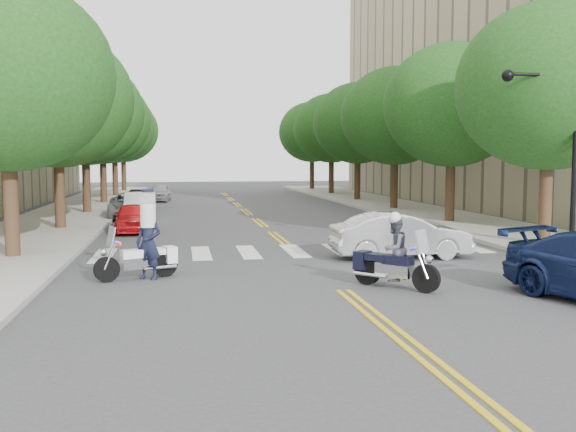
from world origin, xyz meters
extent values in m
plane|color=#38383A|center=(0.00, 0.00, 0.00)|extent=(140.00, 140.00, 0.00)
cube|color=#9E9991|center=(-9.50, 22.00, 0.07)|extent=(5.00, 60.00, 0.15)
cube|color=#9E9991|center=(9.50, 22.00, 0.07)|extent=(5.00, 60.00, 0.15)
cylinder|color=#382316|center=(-8.80, 6.00, 1.66)|extent=(0.44, 0.44, 3.32)
ellipsoid|color=#174213|center=(-8.80, 6.00, 5.56)|extent=(6.40, 6.40, 5.76)
cylinder|color=#382316|center=(-8.80, 14.00, 1.66)|extent=(0.44, 0.44, 3.32)
ellipsoid|color=#174213|center=(-8.80, 14.00, 5.56)|extent=(6.40, 6.40, 5.76)
cylinder|color=#382316|center=(-8.80, 22.00, 1.66)|extent=(0.44, 0.44, 3.32)
ellipsoid|color=#174213|center=(-8.80, 22.00, 5.56)|extent=(6.40, 6.40, 5.76)
cylinder|color=#382316|center=(-8.80, 30.00, 1.66)|extent=(0.44, 0.44, 3.32)
ellipsoid|color=#174213|center=(-8.80, 30.00, 5.56)|extent=(6.40, 6.40, 5.76)
cylinder|color=#382316|center=(-8.80, 38.00, 1.66)|extent=(0.44, 0.44, 3.32)
ellipsoid|color=#174213|center=(-8.80, 38.00, 5.56)|extent=(6.40, 6.40, 5.76)
cylinder|color=#382316|center=(-8.80, 46.00, 1.66)|extent=(0.44, 0.44, 3.32)
ellipsoid|color=#174213|center=(-8.80, 46.00, 5.56)|extent=(6.40, 6.40, 5.76)
cylinder|color=#382316|center=(8.80, 6.00, 1.66)|extent=(0.44, 0.44, 3.32)
ellipsoid|color=#174213|center=(8.80, 6.00, 5.56)|extent=(6.40, 6.40, 5.76)
cylinder|color=#382316|center=(8.80, 14.00, 1.66)|extent=(0.44, 0.44, 3.32)
ellipsoid|color=#174213|center=(8.80, 14.00, 5.56)|extent=(6.40, 6.40, 5.76)
cylinder|color=#382316|center=(8.80, 22.00, 1.66)|extent=(0.44, 0.44, 3.32)
ellipsoid|color=#174213|center=(8.80, 22.00, 5.56)|extent=(6.40, 6.40, 5.76)
cylinder|color=#382316|center=(8.80, 30.00, 1.66)|extent=(0.44, 0.44, 3.32)
ellipsoid|color=#174213|center=(8.80, 30.00, 5.56)|extent=(6.40, 6.40, 5.76)
cylinder|color=#382316|center=(8.80, 38.00, 1.66)|extent=(0.44, 0.44, 3.32)
ellipsoid|color=#174213|center=(8.80, 38.00, 5.56)|extent=(6.40, 6.40, 5.76)
cylinder|color=#382316|center=(8.80, 46.00, 1.66)|extent=(0.44, 0.44, 3.32)
ellipsoid|color=#174213|center=(8.80, 46.00, 5.56)|extent=(6.40, 6.40, 5.76)
cylinder|color=black|center=(8.20, 3.50, 3.00)|extent=(0.16, 0.16, 6.00)
cylinder|color=black|center=(7.00, 3.50, 5.60)|extent=(2.40, 0.10, 0.10)
sphere|color=black|center=(5.90, 3.50, 5.55)|extent=(0.36, 0.36, 0.36)
cylinder|color=black|center=(1.84, -0.58, 0.34)|extent=(0.55, 0.60, 0.68)
cylinder|color=black|center=(0.78, 0.61, 0.34)|extent=(0.58, 0.62, 0.68)
cube|color=silver|center=(1.28, 0.06, 0.45)|extent=(0.83, 0.88, 0.32)
cube|color=black|center=(1.34, -0.02, 0.70)|extent=(0.73, 0.76, 0.22)
cube|color=black|center=(0.98, 0.39, 0.72)|extent=(0.66, 0.67, 0.16)
cube|color=black|center=(0.69, 0.73, 0.60)|extent=(0.52, 0.51, 0.45)
cube|color=#8C99A5|center=(1.75, -0.48, 1.19)|extent=(0.47, 0.44, 0.54)
cube|color=red|center=(1.73, -0.27, 1.01)|extent=(0.14, 0.14, 0.08)
cube|color=#0C26E5|center=(1.55, -0.43, 1.01)|extent=(0.14, 0.14, 0.08)
imported|color=#474C56|center=(1.28, 0.06, 0.96)|extent=(0.96, 0.95, 1.56)
sphere|color=silver|center=(1.28, 0.06, 1.69)|extent=(0.30, 0.30, 0.30)
cylinder|color=black|center=(-5.60, 1.98, 0.32)|extent=(0.65, 0.36, 0.65)
cylinder|color=black|center=(-4.17, 2.54, 0.32)|extent=(0.67, 0.40, 0.65)
cube|color=silver|center=(-4.84, 2.28, 0.43)|extent=(0.91, 0.60, 0.31)
cube|color=white|center=(-4.93, 2.24, 0.67)|extent=(0.75, 0.56, 0.21)
cube|color=white|center=(-4.44, 2.43, 0.69)|extent=(0.63, 0.55, 0.15)
cube|color=white|center=(-4.04, 2.59, 0.57)|extent=(0.42, 0.50, 0.43)
cube|color=#8C99A5|center=(-5.48, 2.03, 1.15)|extent=(0.31, 0.50, 0.52)
cube|color=red|center=(-5.29, 1.98, 0.97)|extent=(0.12, 0.12, 0.08)
cube|color=#0C26E5|center=(-5.37, 2.19, 0.97)|extent=(0.12, 0.12, 0.08)
imported|color=black|center=(-4.57, 2.21, 0.94)|extent=(0.81, 0.70, 1.87)
imported|color=silver|center=(3.01, 4.50, 0.71)|extent=(4.32, 1.55, 1.42)
imported|color=red|center=(-5.73, 13.00, 0.61)|extent=(1.69, 3.70, 1.23)
imported|color=silver|center=(-5.70, 18.00, 0.70)|extent=(1.61, 4.31, 1.41)
imported|color=#939599|center=(-6.30, 19.50, 0.66)|extent=(2.50, 4.86, 1.31)
imported|color=black|center=(-6.25, 24.50, 0.60)|extent=(2.03, 4.27, 1.20)
imported|color=#96969B|center=(-5.20, 32.26, 0.61)|extent=(1.71, 3.70, 1.23)
camera|label=1|loc=(-3.75, -14.46, 3.13)|focal=40.00mm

